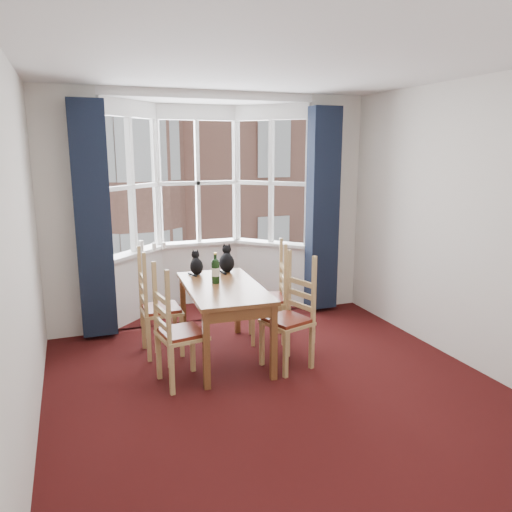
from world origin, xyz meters
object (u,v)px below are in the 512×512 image
chair_left_near (172,336)px  cat_left (196,265)px  candle_short (154,246)px  chair_right_near (294,320)px  cat_right (227,261)px  dining_table (223,295)px  candle_extra (164,246)px  wine_bottle (215,270)px  candle_tall (141,246)px  chair_left_far (153,311)px  chair_right_far (275,299)px

chair_left_near → cat_left: size_ratio=3.35×
candle_short → chair_right_near: bearing=-62.8°
chair_left_near → cat_left: cat_left is taller
chair_left_near → cat_right: (0.83, 0.99, 0.42)m
dining_table → candle_short: 1.67m
candle_extra → cat_right: bearing=-64.0°
dining_table → chair_left_near: chair_left_near is taller
wine_bottle → candle_tall: 1.55m
chair_left_far → chair_right_near: 1.48m
chair_left_near → chair_right_far: same height
chair_right_near → candle_short: size_ratio=10.35×
chair_left_far → wine_bottle: 0.80m
cat_right → chair_right_near: bearing=-67.9°
cat_right → chair_left_far: bearing=-166.5°
dining_table → chair_right_near: bearing=-34.6°
cat_left → cat_right: (0.35, -0.00, 0.02)m
chair_right_far → candle_short: candle_short is taller
dining_table → chair_left_far: 0.78m
chair_left_far → candle_tall: size_ratio=6.87×
chair_right_near → cat_right: 1.13m
chair_left_far → wine_bottle: size_ratio=2.87×
candle_extra → chair_left_near: bearing=-98.5°
chair_right_near → wine_bottle: 0.95m
chair_left_near → candle_short: candle_short is taller
chair_right_near → cat_right: size_ratio=2.87×
chair_right_near → wine_bottle: size_ratio=2.87×
chair_right_near → candle_extra: (-0.91, 2.03, 0.44)m
candle_tall → candle_extra: bearing=9.7°
chair_right_near → cat_left: size_ratio=3.35×
chair_left_far → cat_left: cat_left is taller
cat_left → candle_tall: size_ratio=2.05×
cat_left → candle_short: (-0.30, 1.04, 0.04)m
chair_left_far → cat_left: bearing=22.0°
dining_table → candle_tall: candle_tall is taller
chair_right_far → cat_left: cat_left is taller
chair_left_near → candle_short: 2.09m
dining_table → candle_short: size_ratio=15.91×
cat_left → candle_short: 1.08m
candle_short → wine_bottle: bearing=-75.2°
cat_left → candle_tall: (-0.46, 1.01, 0.06)m
candle_short → candle_extra: candle_short is taller
dining_table → chair_left_far: bearing=153.0°
candle_short → dining_table: bearing=-74.7°
dining_table → candle_extra: bearing=100.8°
dining_table → candle_short: bearing=105.3°
cat_left → candle_extra: size_ratio=3.24×
dining_table → cat_left: size_ratio=5.15×
cat_left → candle_tall: cat_left is taller
chair_left_near → candle_extra: size_ratio=10.86×
chair_right_far → chair_left_far: bearing=177.2°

